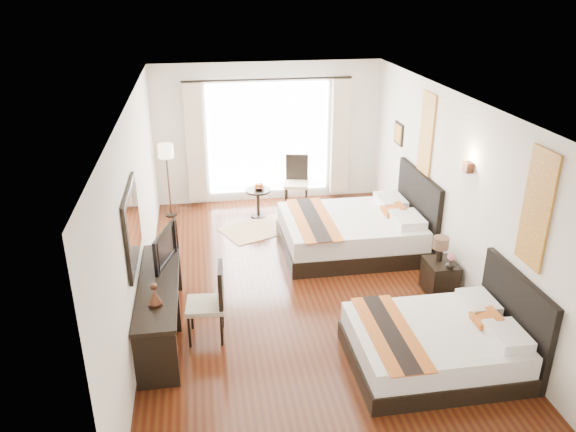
{
  "coord_description": "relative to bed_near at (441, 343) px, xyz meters",
  "views": [
    {
      "loc": [
        -1.36,
        -7.12,
        4.29
      ],
      "look_at": [
        -0.18,
        0.18,
        1.12
      ],
      "focal_mm": 35.0,
      "sensor_mm": 36.0,
      "label": 1
    }
  ],
  "objects": [
    {
      "name": "floor",
      "position": [
        -1.31,
        1.98,
        -0.3
      ],
      "size": [
        4.5,
        7.5,
        0.01
      ],
      "primitive_type": "cube",
      "color": "#39140A",
      "rests_on": "ground"
    },
    {
      "name": "ceiling",
      "position": [
        -1.31,
        1.98,
        2.5
      ],
      "size": [
        4.5,
        7.5,
        0.02
      ],
      "primitive_type": "cube",
      "color": "white",
      "rests_on": "wall_headboard"
    },
    {
      "name": "wall_headboard",
      "position": [
        0.94,
        1.98,
        1.11
      ],
      "size": [
        0.01,
        7.5,
        2.8
      ],
      "primitive_type": "cube",
      "color": "silver",
      "rests_on": "floor"
    },
    {
      "name": "wall_desk",
      "position": [
        -3.55,
        1.98,
        1.11
      ],
      "size": [
        0.01,
        7.5,
        2.8
      ],
      "primitive_type": "cube",
      "color": "silver",
      "rests_on": "floor"
    },
    {
      "name": "wall_window",
      "position": [
        -1.31,
        5.72,
        1.11
      ],
      "size": [
        4.5,
        0.01,
        2.8
      ],
      "primitive_type": "cube",
      "color": "silver",
      "rests_on": "floor"
    },
    {
      "name": "wall_entry",
      "position": [
        -1.31,
        -1.77,
        1.11
      ],
      "size": [
        4.5,
        0.01,
        2.8
      ],
      "primitive_type": "cube",
      "color": "silver",
      "rests_on": "floor"
    },
    {
      "name": "window_glass",
      "position": [
        -1.31,
        5.71,
        1.01
      ],
      "size": [
        2.4,
        0.02,
        2.2
      ],
      "primitive_type": "cube",
      "color": "white",
      "rests_on": "wall_window"
    },
    {
      "name": "sheer_curtain",
      "position": [
        -1.31,
        5.65,
        1.01
      ],
      "size": [
        2.3,
        0.02,
        2.1
      ],
      "primitive_type": "cube",
      "color": "white",
      "rests_on": "wall_window"
    },
    {
      "name": "drape_left",
      "position": [
        -2.76,
        5.61,
        0.99
      ],
      "size": [
        0.35,
        0.14,
        2.35
      ],
      "primitive_type": "cube",
      "color": "beige",
      "rests_on": "floor"
    },
    {
      "name": "drape_right",
      "position": [
        0.14,
        5.61,
        0.99
      ],
      "size": [
        0.35,
        0.14,
        2.35
      ],
      "primitive_type": "cube",
      "color": "beige",
      "rests_on": "floor"
    },
    {
      "name": "art_panel_near",
      "position": [
        0.92,
        0.0,
        1.66
      ],
      "size": [
        0.03,
        0.5,
        1.35
      ],
      "primitive_type": "cube",
      "color": "brown",
      "rests_on": "wall_headboard"
    },
    {
      "name": "art_panel_far",
      "position": [
        0.92,
        3.14,
        1.66
      ],
      "size": [
        0.03,
        0.5,
        1.35
      ],
      "primitive_type": "cube",
      "color": "brown",
      "rests_on": "wall_headboard"
    },
    {
      "name": "wall_sconce",
      "position": [
        0.88,
        1.58,
        1.63
      ],
      "size": [
        0.1,
        0.14,
        0.14
      ],
      "primitive_type": "cube",
      "color": "#432518",
      "rests_on": "wall_headboard"
    },
    {
      "name": "mirror_frame",
      "position": [
        -3.53,
        1.17,
        1.26
      ],
      "size": [
        0.04,
        1.25,
        0.95
      ],
      "primitive_type": "cube",
      "color": "black",
      "rests_on": "wall_desk"
    },
    {
      "name": "mirror_glass",
      "position": [
        -3.5,
        1.17,
        1.26
      ],
      "size": [
        0.01,
        1.12,
        0.82
      ],
      "primitive_type": "cube",
      "color": "white",
      "rests_on": "mirror_frame"
    },
    {
      "name": "bed_near",
      "position": [
        0.0,
        0.0,
        0.0
      ],
      "size": [
        1.99,
        1.55,
        1.12
      ],
      "color": "black",
      "rests_on": "floor"
    },
    {
      "name": "bed_far",
      "position": [
        -0.16,
        3.14,
        0.05
      ],
      "size": [
        2.33,
        1.82,
        1.32
      ],
      "color": "black",
      "rests_on": "floor"
    },
    {
      "name": "nightstand",
      "position": [
        0.67,
        1.58,
        -0.05
      ],
      "size": [
        0.41,
        0.51,
        0.49
      ],
      "primitive_type": "cube",
      "color": "black",
      "rests_on": "floor"
    },
    {
      "name": "table_lamp",
      "position": [
        0.65,
        1.64,
        0.45
      ],
      "size": [
        0.23,
        0.23,
        0.36
      ],
      "color": "black",
      "rests_on": "nightstand"
    },
    {
      "name": "vase",
      "position": [
        0.71,
        1.38,
        0.27
      ],
      "size": [
        0.16,
        0.16,
        0.13
      ],
      "primitive_type": "imported",
      "rotation": [
        0.0,
        0.0,
        -0.43
      ],
      "color": "black",
      "rests_on": "nightstand"
    },
    {
      "name": "console_desk",
      "position": [
        -3.3,
        1.17,
        0.09
      ],
      "size": [
        0.5,
        2.2,
        0.76
      ],
      "primitive_type": "cube",
      "color": "black",
      "rests_on": "floor"
    },
    {
      "name": "television",
      "position": [
        -3.28,
        1.72,
        0.7
      ],
      "size": [
        0.35,
        0.82,
        0.48
      ],
      "primitive_type": "imported",
      "rotation": [
        0.0,
        0.0,
        1.27
      ],
      "color": "black",
      "rests_on": "console_desk"
    },
    {
      "name": "bronze_figurine",
      "position": [
        -3.3,
        0.63,
        0.59
      ],
      "size": [
        0.22,
        0.22,
        0.25
      ],
      "primitive_type": null,
      "rotation": [
        0.0,
        0.0,
        0.39
      ],
      "color": "#432518",
      "rests_on": "console_desk"
    },
    {
      "name": "desk_chair",
      "position": [
        -2.71,
        0.99,
        0.02
      ],
      "size": [
        0.5,
        0.5,
        1.02
      ],
      "rotation": [
        0.0,
        0.0,
        3.07
      ],
      "color": "beige",
      "rests_on": "floor"
    },
    {
      "name": "floor_lamp",
      "position": [
        -3.3,
        5.12,
        0.91
      ],
      "size": [
        0.29,
        0.29,
        1.43
      ],
      "color": "black",
      "rests_on": "floor"
    },
    {
      "name": "side_table",
      "position": [
        -1.63,
        4.82,
        -0.02
      ],
      "size": [
        0.48,
        0.48,
        0.55
      ],
      "primitive_type": "cylinder",
      "color": "black",
      "rests_on": "floor"
    },
    {
      "name": "fruit_bowl",
      "position": [
        -1.61,
        4.84,
        0.28
      ],
      "size": [
        0.25,
        0.25,
        0.05
      ],
      "primitive_type": "imported",
      "rotation": [
        0.0,
        0.0,
        -0.16
      ],
      "color": "#4A371A",
      "rests_on": "side_table"
    },
    {
      "name": "window_chair",
      "position": [
        -0.82,
        5.22,
        0.02
      ],
      "size": [
        0.57,
        0.57,
        1.03
      ],
      "rotation": [
        0.0,
        0.0,
        -1.79
      ],
      "color": "beige",
      "rests_on": "floor"
    },
    {
      "name": "jute_rug",
      "position": [
        -1.69,
        4.21,
        -0.29
      ],
      "size": [
        1.55,
        1.32,
        0.01
      ],
      "primitive_type": "cube",
      "rotation": [
        0.0,
        0.0,
        0.39
      ],
      "color": "tan",
      "rests_on": "floor"
    }
  ]
}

